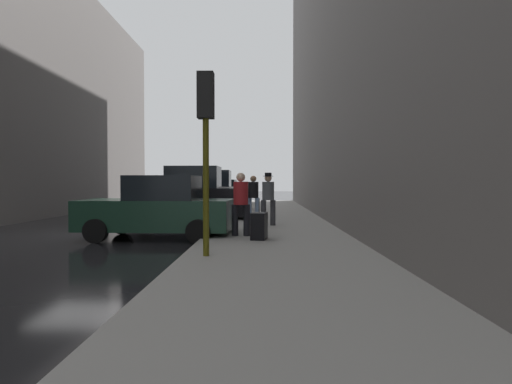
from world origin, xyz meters
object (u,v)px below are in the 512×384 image
pedestrian_in_red_jacket (241,201)px  pedestrian_with_beanie (268,196)px  parked_white_van (208,193)px  parked_dark_green_sedan (159,209)px  pedestrian_in_jeans (253,195)px  parked_black_suv (190,196)px  fire_hydrant (234,210)px  parked_gray_coupe (219,194)px  traffic_light (206,123)px  rolling_suitcase (259,226)px

pedestrian_in_red_jacket → pedestrian_with_beanie: bearing=73.9°
parked_white_van → parked_dark_green_sedan: bearing=-90.0°
pedestrian_in_red_jacket → pedestrian_in_jeans: bearing=87.3°
parked_black_suv → pedestrian_in_red_jacket: (2.37, -5.38, 0.07)m
pedestrian_with_beanie → fire_hydrant: bearing=120.8°
parked_white_van → pedestrian_with_beanie: size_ratio=2.59×
parked_dark_green_sedan → parked_gray_coupe: 15.65m
parked_dark_green_sedan → parked_gray_coupe: (-0.00, 15.65, 0.00)m
parked_black_suv → fire_hydrant: parked_black_suv is taller
parked_white_van → pedestrian_in_jeans: size_ratio=2.69×
parked_gray_coupe → fire_hydrant: size_ratio=6.05×
traffic_light → pedestrian_in_red_jacket: traffic_light is taller
pedestrian_with_beanie → pedestrian_in_red_jacket: bearing=-106.1°
fire_hydrant → traffic_light: size_ratio=0.20×
fire_hydrant → traffic_light: bearing=-89.6°
parked_black_suv → rolling_suitcase: parked_black_suv is taller
pedestrian_in_jeans → pedestrian_with_beanie: bearing=-74.7°
fire_hydrant → traffic_light: 8.21m
traffic_light → fire_hydrant: bearing=90.4°
parked_gray_coupe → pedestrian_in_red_jacket: size_ratio=2.49×
parked_white_van → rolling_suitcase: bearing=-75.7°
parked_black_suv → parked_white_van: 5.29m
pedestrian_in_red_jacket → rolling_suitcase: (0.51, -0.65, -0.61)m
parked_dark_green_sedan → traffic_light: bearing=-61.7°
pedestrian_in_jeans → traffic_light: bearing=-95.5°
pedestrian_with_beanie → parked_black_suv: bearing=139.4°
parked_white_van → traffic_light: size_ratio=1.28×
traffic_light → rolling_suitcase: traffic_light is taller
parked_gray_coupe → fire_hydrant: bearing=-80.9°
parked_dark_green_sedan → parked_white_van: (-0.00, 10.18, 0.18)m
pedestrian_in_red_jacket → rolling_suitcase: 1.02m
traffic_light → pedestrian_with_beanie: traffic_light is taller
parked_white_van → traffic_light: traffic_light is taller
fire_hydrant → pedestrian_with_beanie: size_ratio=0.40×
traffic_light → pedestrian_in_red_jacket: bearing=80.1°
fire_hydrant → pedestrian_in_jeans: (0.79, -0.23, 0.61)m
fire_hydrant → rolling_suitcase: (1.07, -5.58, -0.01)m
fire_hydrant → rolling_suitcase: bearing=-79.1°
pedestrian_with_beanie → pedestrian_in_jeans: size_ratio=1.04×
pedestrian_in_red_jacket → rolling_suitcase: pedestrian_in_red_jacket is taller
parked_dark_green_sedan → parked_gray_coupe: size_ratio=1.00×
parked_white_van → pedestrian_in_jeans: (2.59, -5.97, 0.07)m
pedestrian_in_jeans → rolling_suitcase: (0.29, -5.35, -0.61)m
traffic_light → pedestrian_in_jeans: bearing=84.5°
pedestrian_in_jeans → rolling_suitcase: pedestrian_in_jeans is taller
pedestrian_in_red_jacket → fire_hydrant: bearing=96.6°
parked_dark_green_sedan → fire_hydrant: bearing=67.9°
pedestrian_in_jeans → rolling_suitcase: bearing=-86.9°
rolling_suitcase → pedestrian_with_beanie: bearing=85.4°
parked_black_suv → traffic_light: bearing=-77.5°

